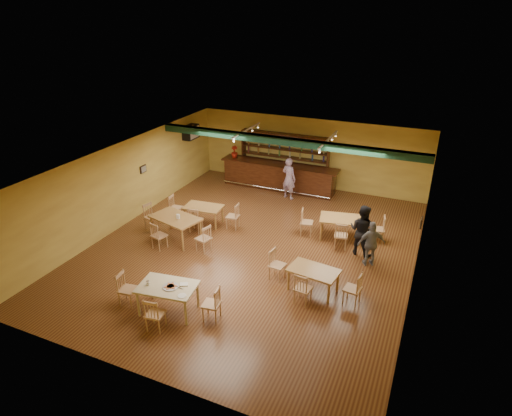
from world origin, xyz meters
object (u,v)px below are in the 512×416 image
at_px(dining_table_b, 342,228).
at_px(patron_bar, 289,178).
at_px(dining_table_a, 204,215).
at_px(patron_right_a, 362,230).
at_px(bar_counter, 279,176).
at_px(dining_table_c, 176,228).
at_px(near_table, 168,299).
at_px(dining_table_d, 313,280).

height_order(dining_table_b, patron_bar, patron_bar).
bearing_deg(dining_table_a, patron_bar, 54.50).
relative_size(dining_table_a, patron_bar, 0.78).
bearing_deg(patron_right_a, dining_table_b, -29.33).
xyz_separation_m(bar_counter, dining_table_c, (-1.55, -5.67, -0.15)).
height_order(bar_counter, near_table, bar_counter).
distance_m(dining_table_a, dining_table_d, 5.42).
relative_size(dining_table_d, near_table, 0.93).
bearing_deg(patron_bar, near_table, 105.45).
distance_m(dining_table_a, near_table, 5.09).
xyz_separation_m(near_table, patron_right_a, (3.95, 4.92, 0.45)).
relative_size(dining_table_b, near_table, 1.02).
relative_size(dining_table_b, dining_table_c, 0.90).
height_order(bar_counter, dining_table_b, bar_counter).
height_order(dining_table_c, patron_bar, patron_bar).
bearing_deg(dining_table_d, near_table, -135.61).
xyz_separation_m(dining_table_a, dining_table_d, (4.86, -2.41, -0.00)).
height_order(bar_counter, patron_bar, patron_bar).
height_order(dining_table_a, near_table, near_table).
bearing_deg(dining_table_b, patron_right_a, -56.23).
relative_size(dining_table_c, dining_table_d, 1.22).
distance_m(patron_bar, patron_right_a, 4.90).
xyz_separation_m(bar_counter, patron_bar, (0.74, -0.83, 0.30)).
relative_size(dining_table_a, dining_table_b, 0.91).
distance_m(bar_counter, dining_table_c, 5.88).
height_order(bar_counter, dining_table_a, bar_counter).
height_order(bar_counter, dining_table_d, bar_counter).
bearing_deg(patron_right_a, dining_table_d, 88.29).
bearing_deg(patron_right_a, dining_table_c, 30.33).
bearing_deg(bar_counter, dining_table_a, -106.84).
height_order(dining_table_b, patron_right_a, patron_right_a).
distance_m(dining_table_a, patron_bar, 4.02).
distance_m(dining_table_c, patron_right_a, 6.13).
relative_size(dining_table_a, dining_table_c, 0.82).
bearing_deg(patron_right_a, patron_bar, -26.70).
height_order(near_table, patron_bar, patron_bar).
bearing_deg(dining_table_b, near_table, -130.06).
bearing_deg(patron_right_a, dining_table_a, 16.99).
xyz_separation_m(dining_table_a, patron_right_a, (5.65, 0.13, 0.50)).
distance_m(bar_counter, patron_right_a, 6.01).
xyz_separation_m(dining_table_a, dining_table_b, (4.85, 0.93, 0.03)).
distance_m(dining_table_c, dining_table_d, 5.21).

